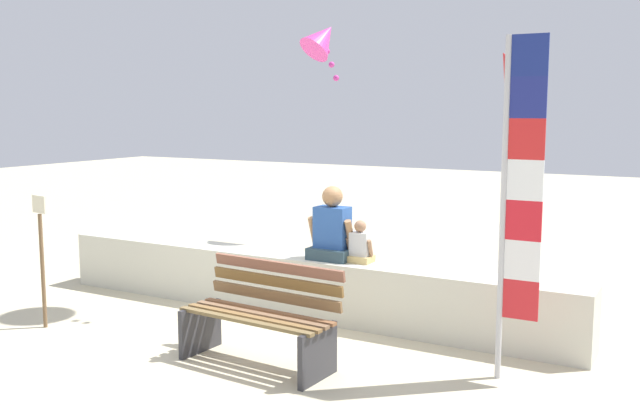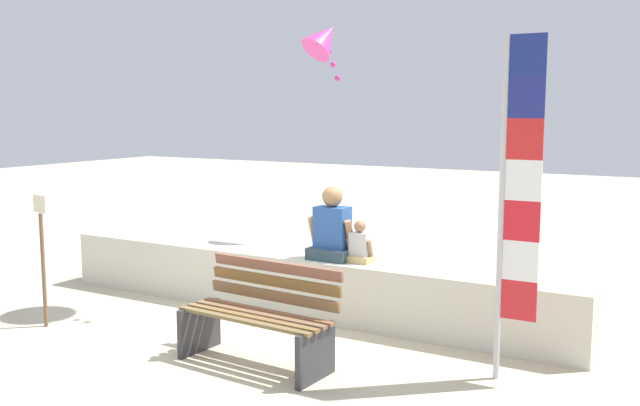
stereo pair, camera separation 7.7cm
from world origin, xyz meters
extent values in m
plane|color=#BFB595|center=(0.00, 0.00, 0.00)|extent=(40.00, 40.00, 0.00)
cube|color=beige|center=(0.00, 1.09, 0.33)|extent=(6.24, 0.47, 0.66)
cube|color=brown|center=(0.50, -0.63, 0.45)|extent=(1.43, 0.17, 0.03)
cube|color=brown|center=(0.51, -0.51, 0.45)|extent=(1.43, 0.17, 0.03)
cube|color=brown|center=(0.52, -0.40, 0.45)|extent=(1.43, 0.17, 0.03)
cube|color=brown|center=(0.52, -0.29, 0.45)|extent=(1.43, 0.17, 0.03)
cube|color=brown|center=(0.53, -0.18, 0.57)|extent=(1.43, 0.14, 0.10)
cube|color=brown|center=(0.53, -0.16, 0.70)|extent=(1.43, 0.14, 0.10)
cube|color=brown|center=(0.53, -0.14, 0.83)|extent=(1.43, 0.14, 0.10)
cube|color=#2D2D33|center=(-0.14, -0.41, 0.23)|extent=(0.09, 0.53, 0.45)
cube|color=#2D2D33|center=(1.17, -0.50, 0.23)|extent=(0.09, 0.53, 0.45)
cube|color=#293F4B|center=(0.43, 1.12, 0.72)|extent=(0.46, 0.38, 0.13)
cube|color=#29519A|center=(0.43, 1.12, 1.00)|extent=(0.36, 0.23, 0.44)
cylinder|color=#A1754C|center=(0.21, 1.10, 0.95)|extent=(0.07, 0.18, 0.32)
cylinder|color=#A1754C|center=(0.65, 1.10, 0.95)|extent=(0.07, 0.18, 0.32)
sphere|color=#A1754C|center=(0.43, 1.12, 1.33)|extent=(0.22, 0.22, 0.22)
cube|color=tan|center=(0.76, 1.12, 0.69)|extent=(0.26, 0.21, 0.07)
cube|color=silver|center=(0.76, 1.12, 0.85)|extent=(0.20, 0.13, 0.25)
cylinder|color=#996F50|center=(0.64, 1.11, 0.82)|extent=(0.04, 0.10, 0.18)
cylinder|color=#996F50|center=(0.89, 1.11, 0.82)|extent=(0.04, 0.10, 0.18)
sphere|color=#996F50|center=(0.76, 1.12, 1.04)|extent=(0.12, 0.12, 0.12)
cylinder|color=#B7B7BC|center=(2.45, 0.30, 1.42)|extent=(0.05, 0.05, 2.83)
cube|color=red|center=(2.62, 0.30, 0.70)|extent=(0.29, 0.02, 0.33)
cube|color=white|center=(2.62, 0.30, 1.03)|extent=(0.29, 0.02, 0.33)
cube|color=red|center=(2.62, 0.30, 1.36)|extent=(0.29, 0.02, 0.33)
cube|color=white|center=(2.62, 0.30, 1.68)|extent=(0.29, 0.02, 0.33)
cube|color=red|center=(2.62, 0.30, 2.01)|extent=(0.29, 0.02, 0.33)
cube|color=navy|center=(2.62, 0.30, 2.34)|extent=(0.29, 0.02, 0.33)
cube|color=navy|center=(2.62, 0.30, 2.67)|extent=(0.29, 0.02, 0.33)
cone|color=#DB3D9E|center=(-0.79, 3.10, 3.20)|extent=(0.67, 0.76, 0.63)
sphere|color=#C93695|center=(-0.69, 3.06, 3.02)|extent=(0.08, 0.08, 0.08)
sphere|color=#C93695|center=(-0.60, 3.02, 2.84)|extent=(0.08, 0.08, 0.08)
sphere|color=#C93695|center=(-0.51, 2.98, 2.66)|extent=(0.08, 0.08, 0.08)
cone|color=red|center=(1.94, 2.46, 2.69)|extent=(0.58, 0.44, 0.55)
sphere|color=red|center=(1.95, 2.56, 2.51)|extent=(0.08, 0.08, 0.08)
sphere|color=red|center=(1.96, 2.66, 2.33)|extent=(0.08, 0.08, 0.08)
sphere|color=red|center=(1.96, 2.76, 2.15)|extent=(0.08, 0.08, 0.08)
sphere|color=red|center=(1.97, 2.86, 1.97)|extent=(0.08, 0.08, 0.08)
cylinder|color=brown|center=(-2.03, -0.61, 0.60)|extent=(0.04, 0.04, 1.19)
cube|color=beige|center=(-2.03, -0.61, 1.29)|extent=(0.24, 0.06, 0.18)
camera|label=1|loc=(3.93, -5.42, 2.25)|focal=39.67mm
camera|label=2|loc=(4.00, -5.38, 2.25)|focal=39.67mm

